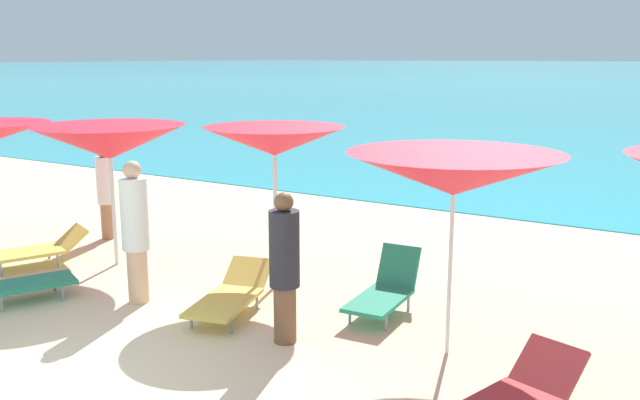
# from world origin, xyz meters

# --- Properties ---
(ground_plane) EXTENTS (50.00, 100.00, 0.30)m
(ground_plane) POSITION_xyz_m (0.00, 10.00, -0.15)
(ground_plane) COLOR beige
(umbrella_1) EXTENTS (2.46, 2.46, 2.17)m
(umbrella_1) POSITION_xyz_m (-2.81, 3.30, 1.92)
(umbrella_1) COLOR silver
(umbrella_1) RESTS_ON ground_plane
(umbrella_2) EXTENTS (2.03, 2.03, 2.26)m
(umbrella_2) POSITION_xyz_m (-0.09, 3.77, 2.05)
(umbrella_2) COLOR silver
(umbrella_2) RESTS_ON ground_plane
(umbrella_3) EXTENTS (2.44, 2.44, 2.21)m
(umbrella_3) POSITION_xyz_m (2.81, 2.92, 1.99)
(umbrella_3) COLOR silver
(umbrella_3) RESTS_ON ground_plane
(lounge_chair_1) EXTENTS (1.11, 1.52, 0.62)m
(lounge_chair_1) POSITION_xyz_m (-2.59, 1.39, 0.29)
(lounge_chair_1) COLOR #268C66
(lounge_chair_1) RESTS_ON ground_plane
(lounge_chair_2) EXTENTS (1.03, 1.69, 0.58)m
(lounge_chair_2) POSITION_xyz_m (3.87, 1.76, 0.27)
(lounge_chair_2) COLOR #A53333
(lounge_chair_2) RESTS_ON ground_plane
(lounge_chair_3) EXTENTS (0.99, 1.69, 0.53)m
(lounge_chair_3) POSITION_xyz_m (0.05, 2.59, 0.26)
(lounge_chair_3) COLOR #D8BF4C
(lounge_chair_3) RESTS_ON ground_plane
(lounge_chair_4) EXTENTS (1.17, 1.65, 0.53)m
(lounge_chair_4) POSITION_xyz_m (-3.81, 2.60, 0.26)
(lounge_chair_4) COLOR #D8BF4C
(lounge_chair_4) RESTS_ON ground_plane
(lounge_chair_5) EXTENTS (0.64, 1.38, 0.76)m
(lounge_chair_5) POSITION_xyz_m (1.68, 3.65, 0.31)
(lounge_chair_5) COLOR #268C66
(lounge_chair_5) RESTS_ON ground_plane
(beachgoer_0) EXTENTS (0.34, 0.34, 1.74)m
(beachgoer_0) POSITION_xyz_m (1.13, 2.23, 0.92)
(beachgoer_0) COLOR brown
(beachgoer_0) RESTS_ON ground_plane
(beachgoer_1) EXTENTS (0.30, 0.30, 1.66)m
(beachgoer_1) POSITION_xyz_m (-4.15, 4.31, 0.89)
(beachgoer_1) COLOR #A3704C
(beachgoer_1) RESTS_ON ground_plane
(beachgoer_2) EXTENTS (0.36, 0.36, 1.89)m
(beachgoer_2) POSITION_xyz_m (-1.26, 2.28, 1.00)
(beachgoer_2) COLOR #DBAA84
(beachgoer_2) RESTS_ON ground_plane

